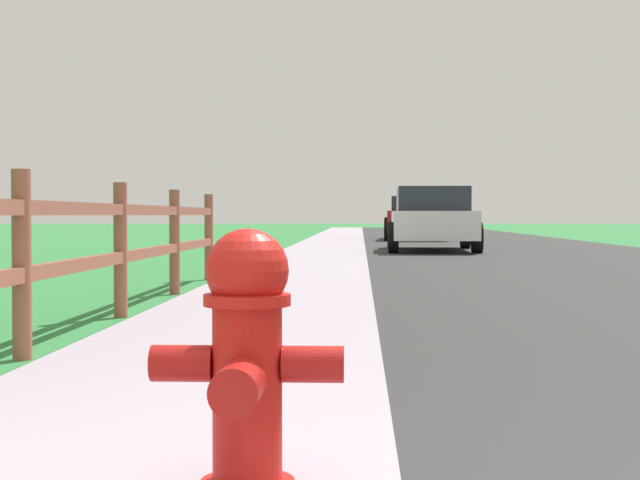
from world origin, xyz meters
TOP-DOWN VIEW (x-y plane):
  - ground_plane at (0.00, 25.00)m, footprint 120.00×120.00m
  - road_asphalt at (3.50, 27.00)m, footprint 7.00×66.00m
  - curb_concrete at (-3.00, 27.00)m, footprint 6.00×66.00m
  - grass_verge at (-4.50, 27.00)m, footprint 5.00×66.00m
  - fire_hydrant at (-0.47, 0.94)m, footprint 0.59×0.48m
  - rail_fence at (-2.07, 4.53)m, footprint 0.11×11.22m
  - parked_suv_white at (1.54, 20.18)m, footprint 2.11×4.67m
  - parked_car_red at (1.80, 29.88)m, footprint 2.34×4.93m

SIDE VIEW (x-z plane):
  - ground_plane at x=0.00m, z-range 0.00..0.00m
  - road_asphalt at x=3.50m, z-range 0.00..0.01m
  - curb_concrete at x=-3.00m, z-range 0.00..0.01m
  - grass_verge at x=-4.50m, z-range 0.00..0.01m
  - fire_hydrant at x=-0.47m, z-range 0.02..0.82m
  - rail_fence at x=-2.07m, z-range 0.09..1.19m
  - parked_car_red at x=1.80m, z-range 0.02..1.47m
  - parked_suv_white at x=1.54m, z-range 0.02..1.50m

